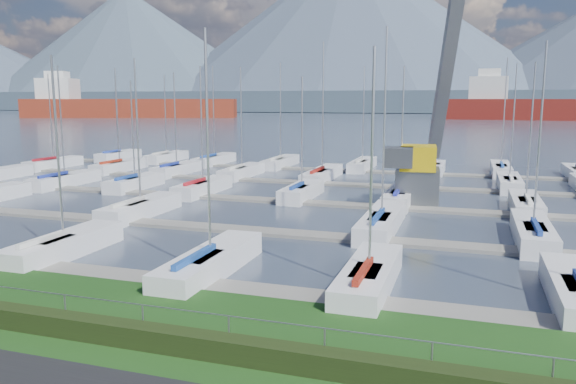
% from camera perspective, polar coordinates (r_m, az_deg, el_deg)
% --- Properties ---
extents(water, '(800.00, 540.00, 0.20)m').
position_cam_1_polar(water, '(275.04, 16.30, 7.42)').
color(water, '#3B4556').
extents(hedge, '(80.00, 0.70, 0.70)m').
position_cam_1_polar(hedge, '(18.34, -12.44, -14.39)').
color(hedge, black).
rests_on(hedge, grass).
extents(fence, '(80.00, 0.04, 0.04)m').
position_cam_1_polar(fence, '(18.34, -11.90, -11.50)').
color(fence, gray).
rests_on(fence, grass).
extents(foothill, '(900.00, 80.00, 12.00)m').
position_cam_1_polar(foothill, '(344.89, 16.74, 8.80)').
color(foothill, '#435361').
rests_on(foothill, water).
extents(mountains, '(1190.00, 360.00, 115.00)m').
position_cam_1_polar(mountains, '(421.21, 18.30, 14.33)').
color(mountains, '#475468').
rests_on(mountains, water).
extents(docks, '(90.00, 41.60, 0.25)m').
position_cam_1_polar(docks, '(42.44, 5.85, -1.33)').
color(docks, slate).
rests_on(docks, water).
extents(crane, '(5.97, 13.23, 22.35)m').
position_cam_1_polar(crane, '(44.47, 13.91, 6.14)').
color(crane, '#585C60').
rests_on(crane, water).
extents(cargo_ship_west, '(89.21, 45.77, 21.50)m').
position_cam_1_polar(cargo_ship_west, '(252.18, -16.52, 8.18)').
color(cargo_ship_west, maroon).
rests_on(cargo_ship_west, water).
extents(sailboat_fleet, '(75.36, 50.00, 13.61)m').
position_cam_1_polar(sailboat_fleet, '(45.32, 4.26, 6.50)').
color(sailboat_fleet, navy).
rests_on(sailboat_fleet, water).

